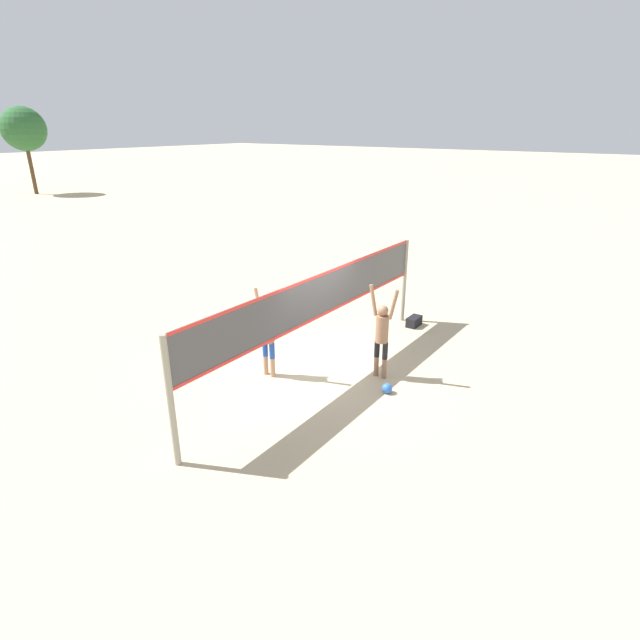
% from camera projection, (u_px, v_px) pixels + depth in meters
% --- Properties ---
extents(ground_plane, '(200.00, 200.00, 0.00)m').
position_uv_depth(ground_plane, '(320.00, 372.00, 11.20)').
color(ground_plane, '#C6B28C').
extents(volleyball_net, '(8.07, 0.11, 2.31)m').
position_uv_depth(volleyball_net, '(320.00, 303.00, 10.59)').
color(volleyball_net, gray).
rests_on(volleyball_net, ground_plane).
extents(player_spiker, '(0.28, 0.70, 2.08)m').
position_uv_depth(player_spiker, '(382.00, 331.00, 10.62)').
color(player_spiker, '#8C664C').
rests_on(player_spiker, ground_plane).
extents(player_blocker, '(0.28, 0.68, 1.99)m').
position_uv_depth(player_blocker, '(268.00, 332.00, 10.70)').
color(player_blocker, tan).
rests_on(player_blocker, ground_plane).
extents(volleyball, '(0.21, 0.21, 0.21)m').
position_uv_depth(volleyball, '(387.00, 388.00, 10.31)').
color(volleyball, blue).
rests_on(volleyball, ground_plane).
extents(gear_bag, '(0.50, 0.27, 0.26)m').
position_uv_depth(gear_bag, '(414.00, 321.00, 13.73)').
color(gear_bag, black).
rests_on(gear_bag, ground_plane).
extents(tree_left_cluster, '(3.24, 3.24, 6.45)m').
position_uv_depth(tree_left_cluster, '(23.00, 129.00, 37.75)').
color(tree_left_cluster, '#4C3823').
rests_on(tree_left_cluster, ground_plane).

